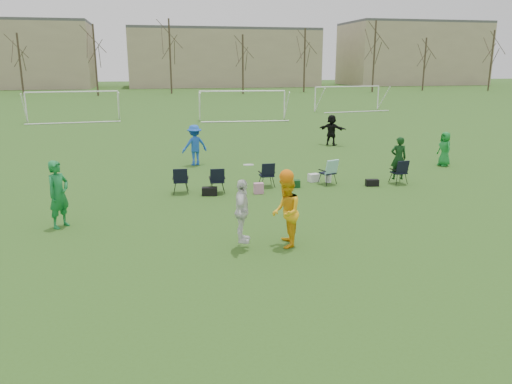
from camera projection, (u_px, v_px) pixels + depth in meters
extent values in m
plane|color=#31571B|center=(329.00, 268.00, 11.78)|extent=(260.00, 260.00, 0.00)
imported|color=#157735|center=(59.00, 194.00, 14.51)|extent=(0.82, 0.87, 2.00)
imported|color=blue|center=(195.00, 145.00, 23.49)|extent=(1.39, 1.05, 1.91)
imported|color=#167D2D|center=(445.00, 149.00, 23.37)|extent=(0.58, 0.83, 1.60)
imported|color=black|center=(332.00, 130.00, 29.24)|extent=(1.57, 1.53, 1.80)
imported|color=white|center=(242.00, 211.00, 12.77)|extent=(0.66, 1.05, 1.66)
imported|color=yellow|center=(286.00, 212.00, 12.99)|extent=(0.88, 1.03, 1.86)
sphere|color=orange|center=(287.00, 177.00, 12.75)|extent=(0.37, 0.37, 0.37)
cylinder|color=white|center=(248.00, 165.00, 12.61)|extent=(0.27, 0.27, 0.05)
imported|color=#0E3312|center=(399.00, 158.00, 19.95)|extent=(0.70, 0.54, 1.72)
cube|color=black|center=(210.00, 191.00, 18.25)|extent=(0.60, 0.40, 0.30)
cube|color=#C780A1|center=(259.00, 188.00, 18.48)|extent=(0.35, 0.22, 0.40)
cube|color=#0F3915|center=(294.00, 184.00, 19.45)|extent=(0.49, 0.35, 0.28)
cube|color=white|center=(314.00, 178.00, 20.37)|extent=(0.48, 0.39, 0.32)
cylinder|color=white|center=(328.00, 179.00, 20.27)|extent=(0.26, 0.26, 0.30)
cube|color=black|center=(372.00, 183.00, 19.65)|extent=(0.53, 0.33, 0.26)
cube|color=black|center=(181.00, 180.00, 18.51)|extent=(0.65, 0.65, 0.96)
cube|color=black|center=(217.00, 180.00, 18.52)|extent=(0.64, 0.64, 0.96)
cube|color=black|center=(267.00, 174.00, 19.48)|extent=(0.61, 0.61, 0.96)
cube|color=black|center=(328.00, 172.00, 19.90)|extent=(0.77, 0.77, 0.96)
cube|color=black|center=(399.00, 172.00, 19.99)|extent=(0.66, 0.66, 0.96)
cylinder|color=white|center=(26.00, 108.00, 40.54)|extent=(0.12, 0.12, 2.40)
cylinder|color=white|center=(119.00, 105.00, 42.64)|extent=(0.12, 0.12, 2.40)
cylinder|color=white|center=(72.00, 92.00, 41.29)|extent=(7.28, 0.76, 0.12)
cylinder|color=white|center=(200.00, 106.00, 42.07)|extent=(0.12, 0.12, 2.40)
cylinder|color=white|center=(284.00, 105.00, 43.08)|extent=(0.12, 0.12, 2.40)
cylinder|color=white|center=(242.00, 91.00, 42.27)|extent=(7.29, 0.63, 0.12)
cylinder|color=white|center=(315.00, 100.00, 49.49)|extent=(0.12, 0.12, 2.40)
cylinder|color=white|center=(378.00, 98.00, 51.94)|extent=(0.12, 0.12, 2.40)
cylinder|color=white|center=(348.00, 87.00, 50.42)|extent=(7.25, 1.13, 0.12)
cylinder|color=#382B21|center=(20.00, 65.00, 73.77)|extent=(0.28, 0.28, 9.00)
cylinder|color=#382B21|center=(95.00, 60.00, 73.05)|extent=(0.28, 0.28, 10.20)
cylinder|color=#382B21|center=(170.00, 57.00, 77.99)|extent=(0.28, 0.28, 11.40)
cylinder|color=#382B21|center=(243.00, 64.00, 77.72)|extent=(0.28, 0.28, 9.00)
cylinder|color=#382B21|center=(304.00, 61.00, 82.66)|extent=(0.28, 0.28, 10.20)
cylinder|color=#382B21|center=(374.00, 57.00, 81.94)|extent=(0.28, 0.28, 11.40)
cylinder|color=#382B21|center=(424.00, 64.00, 87.34)|extent=(0.28, 0.28, 9.00)
cylinder|color=#382B21|center=(491.00, 61.00, 86.61)|extent=(0.28, 0.28, 10.20)
cube|color=tan|center=(223.00, 59.00, 103.69)|extent=(38.00, 16.00, 11.00)
cube|color=tan|center=(412.00, 55.00, 112.27)|extent=(30.00, 16.00, 13.00)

